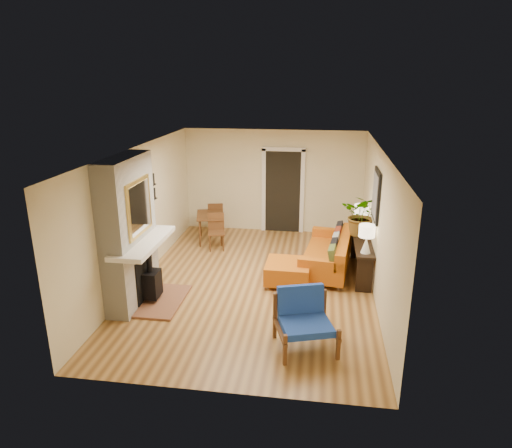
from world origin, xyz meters
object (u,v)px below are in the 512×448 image
object	(u,v)px
sofa	(331,254)
lamp_near	(367,236)
ottoman	(288,271)
blue_chair	(304,316)
console_table	(362,247)
houseplant	(362,215)
lamp_far	(361,214)
dining_table	(213,220)

from	to	relation	value
sofa	lamp_near	size ratio (longest dim) A/B	3.96
ottoman	blue_chair	size ratio (longest dim) A/B	0.83
lamp_near	ottoman	bearing A→B (deg)	178.71
ottoman	blue_chair	bearing A→B (deg)	-79.27
console_table	lamp_near	distance (m)	0.84
houseplant	lamp_far	bearing A→B (deg)	88.61
blue_chair	lamp_far	distance (m)	3.65
dining_table	console_table	world-z (taller)	dining_table
blue_chair	lamp_near	world-z (taller)	lamp_near
ottoman	blue_chair	distance (m)	2.14
console_table	houseplant	size ratio (longest dim) A/B	2.12
blue_chair	houseplant	distance (m)	3.28
console_table	dining_table	bearing A→B (deg)	156.71
sofa	ottoman	world-z (taller)	sofa
lamp_near	lamp_far	size ratio (longest dim) A/B	1.00
sofa	blue_chair	bearing A→B (deg)	-98.58
lamp_near	blue_chair	bearing A→B (deg)	-116.80
blue_chair	ottoman	bearing A→B (deg)	100.73
dining_table	sofa	bearing A→B (deg)	-25.82
lamp_far	sofa	bearing A→B (deg)	-135.46
blue_chair	lamp_far	size ratio (longest dim) A/B	1.91
blue_chair	lamp_near	bearing A→B (deg)	63.20
blue_chair	lamp_near	distance (m)	2.38
ottoman	lamp_near	world-z (taller)	lamp_near
sofa	houseplant	xyz separation A→B (m)	(0.60, 0.19, 0.81)
sofa	lamp_near	world-z (taller)	lamp_near
dining_table	houseplant	size ratio (longest dim) A/B	1.81
ottoman	dining_table	distance (m)	2.92
sofa	ottoman	xyz separation A→B (m)	(-0.83, -0.76, -0.11)
lamp_near	houseplant	bearing A→B (deg)	90.59
houseplant	lamp_near	bearing A→B (deg)	-89.41
houseplant	sofa	bearing A→B (deg)	-162.77
ottoman	lamp_far	world-z (taller)	lamp_far
dining_table	lamp_far	size ratio (longest dim) A/B	2.93
sofa	blue_chair	world-z (taller)	blue_chair
lamp_far	ottoman	bearing A→B (deg)	-136.56
lamp_far	lamp_near	bearing A→B (deg)	-90.00
sofa	lamp_near	bearing A→B (deg)	-52.44
console_table	lamp_near	world-z (taller)	lamp_near
dining_table	lamp_far	xyz separation A→B (m)	(3.42, -0.76, 0.52)
lamp_near	lamp_far	xyz separation A→B (m)	(0.00, 1.39, 0.00)
sofa	ottoman	distance (m)	1.13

